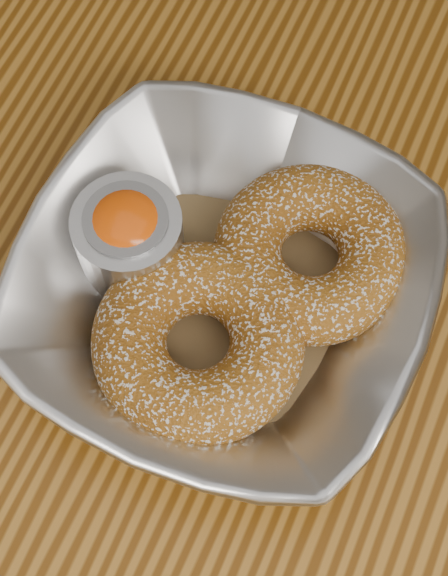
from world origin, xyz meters
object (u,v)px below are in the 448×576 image
at_px(serving_bowl, 224,290).
at_px(donut_back, 310,253).
at_px(donut_front, 198,341).
at_px(ramekin, 129,238).
at_px(table, 336,525).

height_order(serving_bowl, donut_back, serving_bowl).
bearing_deg(donut_front, ramekin, 146.95).
relative_size(table, serving_bowl, 5.39).
relative_size(serving_bowl, ramekin, 3.70).
height_order(serving_bowl, donut_front, serving_bowl).
distance_m(table, donut_front, 0.17).
xyz_separation_m(donut_back, donut_front, (-0.04, -0.07, 0.00)).
relative_size(donut_front, ramekin, 1.90).
distance_m(donut_front, ramekin, 0.07).
bearing_deg(ramekin, table, -24.19).
height_order(table, ramekin, ramekin).
xyz_separation_m(donut_back, ramekin, (-0.09, -0.03, 0.01)).
bearing_deg(table, donut_front, 161.20).
bearing_deg(donut_front, serving_bowl, 89.51).
xyz_separation_m(table, donut_back, (-0.07, 0.11, 0.13)).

